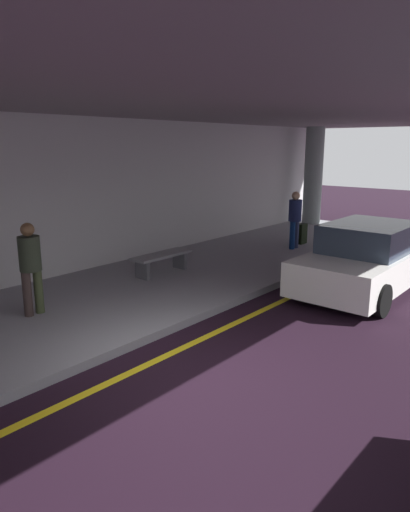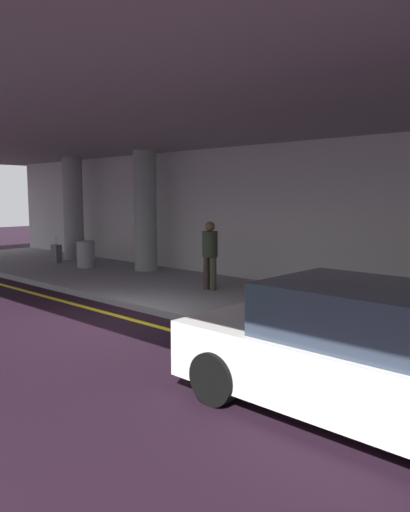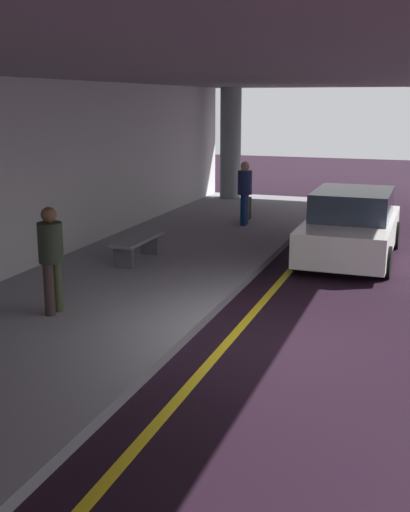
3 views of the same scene
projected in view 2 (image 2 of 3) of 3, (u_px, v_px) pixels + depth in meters
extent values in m
plane|color=black|center=(109.00, 323.00, 9.60)|extent=(60.00, 60.00, 0.00)
cube|color=gray|center=(216.00, 296.00, 11.84)|extent=(26.00, 4.20, 0.15)
cube|color=yellow|center=(128.00, 319.00, 9.93)|extent=(26.00, 0.14, 0.01)
cylinder|color=gray|center=(73.00, 209.00, 17.91)|extent=(0.70, 0.70, 3.65)
cylinder|color=gray|center=(145.00, 211.00, 15.20)|extent=(0.70, 0.70, 3.65)
cube|color=gray|center=(202.00, 128.00, 11.01)|extent=(28.00, 13.20, 0.30)
cube|color=#B9B6B8|center=(272.00, 216.00, 13.25)|extent=(26.00, 0.30, 3.80)
cube|color=silver|center=(356.00, 368.00, 5.53)|extent=(4.10, 1.80, 0.70)
cube|color=#2D3847|center=(367.00, 312.00, 5.38)|extent=(2.10, 1.60, 0.60)
cylinder|color=black|center=(294.00, 346.00, 7.09)|extent=(0.64, 0.22, 0.64)
cylinder|color=black|center=(215.00, 378.00, 5.85)|extent=(0.64, 0.22, 0.64)
cylinder|color=#342724|center=(207.00, 273.00, 12.24)|extent=(0.16, 0.16, 0.82)
cylinder|color=#343D24|center=(213.00, 274.00, 12.09)|extent=(0.16, 0.16, 0.82)
cylinder|color=#282E22|center=(210.00, 244.00, 12.07)|extent=(0.38, 0.38, 0.62)
sphere|color=brown|center=(210.00, 226.00, 12.02)|extent=(0.24, 0.24, 0.24)
cube|color=#5C5663|center=(57.00, 254.00, 17.06)|extent=(0.36, 0.22, 0.62)
cylinder|color=slate|center=(56.00, 241.00, 17.00)|extent=(0.02, 0.02, 0.28)
cube|color=slate|center=(343.00, 288.00, 9.99)|extent=(1.60, 0.50, 0.06)
cube|color=#4C4C51|center=(316.00, 296.00, 10.43)|extent=(0.10, 0.40, 0.42)
cube|color=#4C4C51|center=(372.00, 305.00, 9.59)|extent=(0.10, 0.40, 0.42)
cylinder|color=gray|center=(86.00, 254.00, 15.98)|extent=(0.56, 0.56, 0.85)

